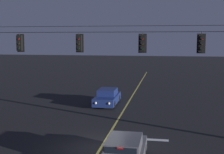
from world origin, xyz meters
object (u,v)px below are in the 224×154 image
Objects in this scene: traffic_light_centre at (142,43)px; traffic_light_right_inner at (201,43)px; traffic_light_left_inner at (79,43)px; traffic_light_leftmost at (19,43)px; car_waiting_near_lane at (124,153)px; car_oncoming_lead at (107,97)px.

traffic_light_right_inner is at bearing 0.00° from traffic_light_centre.
traffic_light_left_inner is 3.81m from traffic_light_centre.
traffic_light_leftmost is at bearing 180.00° from traffic_light_centre.
car_waiting_near_lane and car_oncoming_lead have the same top height.
car_oncoming_lead is at bearing 65.03° from traffic_light_leftmost.
car_oncoming_lead is at bearing 113.64° from traffic_light_centre.
traffic_light_leftmost is at bearing -114.97° from car_oncoming_lead.
traffic_light_left_inner is 0.28× the size of car_oncoming_lead.
traffic_light_leftmost is 9.93m from car_waiting_near_lane.
traffic_light_right_inner is (3.32, 0.00, 0.00)m from traffic_light_centre.
traffic_light_right_inner is 7.74m from car_waiting_near_lane.
traffic_light_leftmost and traffic_light_right_inner have the same top height.
traffic_light_left_inner is at bearing 126.02° from car_waiting_near_lane.
traffic_light_centre is 6.80m from car_waiting_near_lane.
car_oncoming_lead is (3.95, 8.47, -4.91)m from traffic_light_leftmost.
traffic_light_left_inner is at bearing -90.69° from car_oncoming_lead.
traffic_light_left_inner and traffic_light_centre have the same top height.
car_waiting_near_lane is at bearing -53.98° from traffic_light_left_inner.
traffic_light_centre is at bearing -66.36° from car_oncoming_lead.
traffic_light_right_inner is at bearing 0.00° from traffic_light_left_inner.
car_waiting_near_lane is at bearing -75.90° from car_oncoming_lead.
traffic_light_left_inner is 1.00× the size of traffic_light_right_inner.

